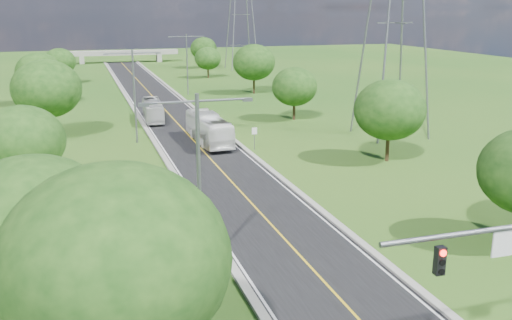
{
  "coord_description": "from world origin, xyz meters",
  "views": [
    {
      "loc": [
        -11.82,
        -16.5,
        14.25
      ],
      "look_at": [
        0.78,
        23.43,
        3.0
      ],
      "focal_mm": 40.0,
      "sensor_mm": 36.0,
      "label": 1
    }
  ],
  "objects": [
    {
      "name": "tree_lb",
      "position": [
        -16.0,
        28.0,
        4.64
      ],
      "size": [
        6.3,
        6.3,
        7.33
      ],
      "color": "black",
      "rests_on": "ground"
    },
    {
      "name": "tree_lc",
      "position": [
        -15.0,
        50.0,
        5.58
      ],
      "size": [
        7.56,
        7.56,
        8.79
      ],
      "color": "black",
      "rests_on": "ground"
    },
    {
      "name": "power_tower_near",
      "position": [
        22.0,
        40.0,
        14.01
      ],
      "size": [
        9.0,
        6.4,
        28.0
      ],
      "color": "slate",
      "rests_on": "ground"
    },
    {
      "name": "tree_ld",
      "position": [
        -17.0,
        74.0,
        4.95
      ],
      "size": [
        6.72,
        6.72,
        7.82
      ],
      "color": "black",
      "rests_on": "ground"
    },
    {
      "name": "curb_left",
      "position": [
        -4.25,
        66.0,
        0.11
      ],
      "size": [
        0.5,
        150.0,
        0.22
      ],
      "primitive_type": "cube",
      "color": "gray",
      "rests_on": "ground"
    },
    {
      "name": "overpass",
      "position": [
        0.0,
        140.0,
        2.41
      ],
      "size": [
        30.0,
        3.0,
        3.2
      ],
      "color": "gray",
      "rests_on": "ground"
    },
    {
      "name": "speed_limit_sign",
      "position": [
        5.2,
        37.98,
        1.6
      ],
      "size": [
        0.55,
        0.09,
        2.4
      ],
      "color": "slate",
      "rests_on": "ground"
    },
    {
      "name": "ground",
      "position": [
        0.0,
        60.0,
        0.0
      ],
      "size": [
        260.0,
        260.0,
        0.0
      ],
      "primitive_type": "plane",
      "color": "#205016",
      "rests_on": "ground"
    },
    {
      "name": "tree_rb",
      "position": [
        16.0,
        30.0,
        4.95
      ],
      "size": [
        6.72,
        6.72,
        7.82
      ],
      "color": "black",
      "rests_on": "ground"
    },
    {
      "name": "tree_rf",
      "position": [
        18.0,
        120.0,
        4.64
      ],
      "size": [
        6.3,
        6.3,
        7.33
      ],
      "color": "black",
      "rests_on": "ground"
    },
    {
      "name": "bus_inbound",
      "position": [
        -2.65,
        56.9,
        1.37
      ],
      "size": [
        2.79,
        9.51,
        2.62
      ],
      "primitive_type": "imported",
      "rotation": [
        0.0,
        0.0,
        -0.06
      ],
      "color": "silver",
      "rests_on": "road"
    },
    {
      "name": "bus_outbound",
      "position": [
        1.37,
        42.24,
        1.62
      ],
      "size": [
        2.92,
        11.24,
        3.11
      ],
      "primitive_type": "imported",
      "rotation": [
        0.0,
        0.0,
        3.17
      ],
      "color": "white",
      "rests_on": "road"
    },
    {
      "name": "power_tower_far",
      "position": [
        26.0,
        115.0,
        14.01
      ],
      "size": [
        9.0,
        6.4,
        28.0
      ],
      "color": "slate",
      "rests_on": "ground"
    },
    {
      "name": "streetlight_far_right",
      "position": [
        6.0,
        78.0,
        5.94
      ],
      "size": [
        5.9,
        0.25,
        10.0
      ],
      "color": "slate",
      "rests_on": "ground"
    },
    {
      "name": "tree_lf",
      "position": [
        -11.0,
        2.0,
        5.89
      ],
      "size": [
        7.98,
        7.98,
        9.28
      ],
      "color": "black",
      "rests_on": "ground"
    },
    {
      "name": "tree_la",
      "position": [
        -14.0,
        8.0,
        5.27
      ],
      "size": [
        7.14,
        7.14,
        8.3
      ],
      "color": "black",
      "rests_on": "ground"
    },
    {
      "name": "curb_right",
      "position": [
        4.25,
        66.0,
        0.11
      ],
      "size": [
        0.5,
        150.0,
        0.22
      ],
      "primitive_type": "cube",
      "color": "gray",
      "rests_on": "ground"
    },
    {
      "name": "tree_rd",
      "position": [
        17.0,
        76.0,
        5.27
      ],
      "size": [
        7.14,
        7.14,
        8.3
      ],
      "color": "black",
      "rests_on": "ground"
    },
    {
      "name": "streetlight_mid_left",
      "position": [
        -6.0,
        45.0,
        5.94
      ],
      "size": [
        5.9,
        0.25,
        10.0
      ],
      "color": "slate",
      "rests_on": "ground"
    },
    {
      "name": "road",
      "position": [
        0.0,
        66.0,
        0.03
      ],
      "size": [
        8.0,
        150.0,
        0.06
      ],
      "primitive_type": "cube",
      "color": "black",
      "rests_on": "ground"
    },
    {
      "name": "streetlight_near_left",
      "position": [
        -6.0,
        12.0,
        5.94
      ],
      "size": [
        5.9,
        0.25,
        10.0
      ],
      "color": "slate",
      "rests_on": "ground"
    },
    {
      "name": "tree_rc",
      "position": [
        15.0,
        52.0,
        4.33
      ],
      "size": [
        5.88,
        5.88,
        6.84
      ],
      "color": "black",
      "rests_on": "ground"
    },
    {
      "name": "tree_re",
      "position": [
        14.5,
        100.0,
        4.02
      ],
      "size": [
        5.46,
        5.46,
        6.35
      ],
      "color": "black",
      "rests_on": "ground"
    },
    {
      "name": "tree_le",
      "position": [
        -14.5,
        98.0,
        4.33
      ],
      "size": [
        5.88,
        5.88,
        6.84
      ],
      "color": "black",
      "rests_on": "ground"
    }
  ]
}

